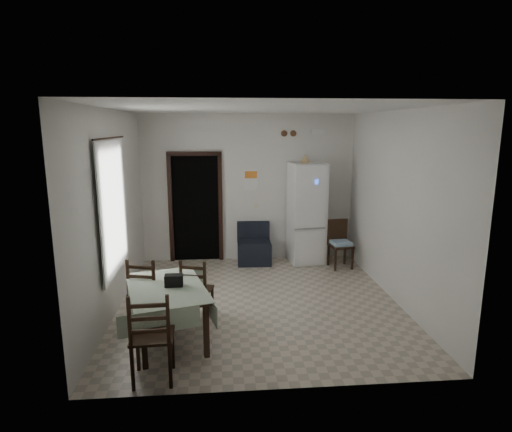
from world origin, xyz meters
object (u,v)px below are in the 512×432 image
Objects in this scene: fridge at (306,213)px; dining_chair_far_left at (147,290)px; dining_table at (168,313)px; dining_chair_near_head at (152,335)px; navy_seat at (254,244)px; dining_chair_far_right at (197,289)px; corner_chair at (341,244)px.

fridge is 2.04× the size of dining_chair_far_left.
dining_table is 1.40× the size of dining_chair_far_left.
dining_chair_near_head is at bearing -108.94° from dining_table.
navy_seat is 0.77× the size of dining_chair_near_head.
navy_seat is at bearing -109.02° from dining_chair_far_left.
dining_table is 1.50× the size of dining_chair_far_right.
corner_chair is (0.59, -0.43, -0.53)m from fridge.
dining_table is 0.59m from dining_chair_far_left.
dining_chair_near_head is at bearing 89.49° from dining_chair_far_right.
fridge is 1.19m from navy_seat.
dining_chair_far_right is at bearing -109.98° from navy_seat.
dining_chair_near_head reaches higher than corner_chair.
corner_chair is 4.58m from dining_chair_near_head.
dining_chair_far_right is (-2.02, -2.46, -0.53)m from fridge.
dining_chair_near_head is at bearing -107.76° from navy_seat.
dining_chair_far_left is 1.37m from dining_chair_near_head.
fridge reaches higher than dining_table.
corner_chair is 1.01× the size of dining_chair_far_right.
corner_chair is 3.93m from dining_table.
corner_chair is 0.89× the size of dining_chair_near_head.
dining_chair_near_head is at bearing 115.38° from dining_chair_far_left.
fridge is at bearing 136.20° from corner_chair.
dining_chair_near_head is (-0.05, -0.87, 0.16)m from dining_table.
navy_seat is 0.87× the size of dining_chair_far_right.
fridge reaches higher than dining_chair_far_left.
dining_chair_far_left is (-0.32, 0.47, 0.13)m from dining_table.
dining_table is at bearing -136.19° from fridge.
fridge reaches higher than dining_chair_near_head.
corner_chair is at bearing -133.23° from dining_chair_near_head.
navy_seat is at bearing 172.03° from fridge.
dining_chair_near_head reaches higher than navy_seat.
corner_chair is 3.90m from dining_chair_far_left.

